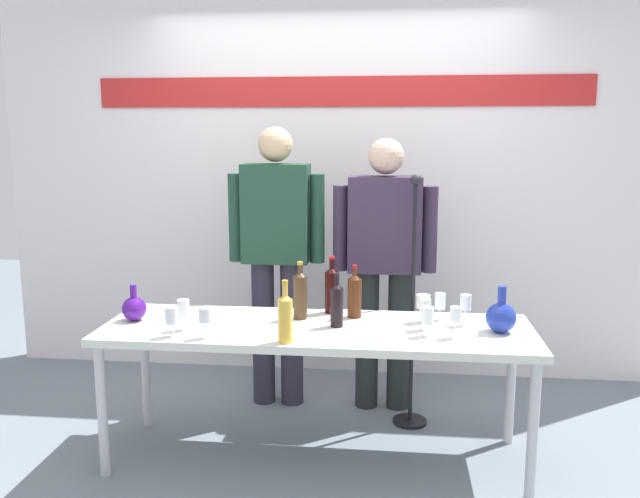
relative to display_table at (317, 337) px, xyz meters
The scene contains 22 objects.
ground_plane 0.66m from the display_table, ahead, with size 10.00×10.00×0.00m, color slate.
back_wall 1.60m from the display_table, 90.00° to the left, with size 4.76×0.11×3.00m.
display_table is the anchor object (origin of this frame).
decanter_blue_left 0.97m from the display_table, behind, with size 0.13×0.13×0.19m.
decanter_blue_right 0.93m from the display_table, ahead, with size 0.15×0.15×0.23m.
presenter_left 0.85m from the display_table, 114.93° to the left, with size 0.59×0.22×1.73m.
presenter_right 0.84m from the display_table, 65.07° to the left, with size 0.62×0.22×1.66m.
wine_bottle_0 0.32m from the display_table, 46.64° to the left, with size 0.07×0.07×0.29m.
wine_bottle_1 0.33m from the display_table, 79.13° to the left, with size 0.08×0.08×0.32m.
wine_bottle_2 0.26m from the display_table, 128.03° to the left, with size 0.07×0.07×0.31m.
wine_bottle_3 0.20m from the display_table, ahead, with size 0.06×0.06×0.28m.
wine_bottle_4 0.35m from the display_table, 113.08° to the right, with size 0.07×0.07×0.30m.
wine_glass_left_0 0.69m from the display_table, 168.01° to the right, with size 0.06×0.06×0.16m.
wine_glass_left_1 0.59m from the display_table, 153.44° to the right, with size 0.07×0.07×0.15m.
wine_glass_left_2 0.74m from the display_table, 159.85° to the right, with size 0.06×0.06×0.15m.
wine_glass_right_0 0.78m from the display_table, ahead, with size 0.06×0.06×0.16m.
wine_glass_right_1 0.58m from the display_table, 10.55° to the right, with size 0.06×0.06×0.15m.
wine_glass_right_2 0.71m from the display_table, ahead, with size 0.06×0.06×0.15m.
wine_glass_right_3 0.67m from the display_table, 15.86° to the left, with size 0.06×0.06×0.15m.
wine_glass_right_4 0.58m from the display_table, 14.07° to the left, with size 0.07×0.07×0.15m.
wine_glass_right_5 0.57m from the display_table, ahead, with size 0.06×0.06×0.16m.
microphone_stand 0.72m from the display_table, 44.15° to the left, with size 0.20×0.20×1.47m.
Camera 1 is at (0.37, -3.22, 1.70)m, focal length 37.01 mm.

